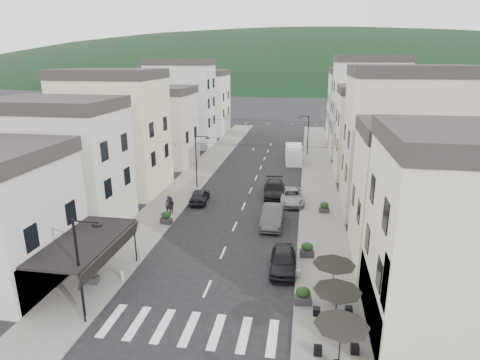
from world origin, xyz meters
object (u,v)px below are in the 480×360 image
object	(u,v)px
parked_car_b	(273,216)
parked_car_d	(275,190)
pedestrian_b	(171,205)
pedestrian_a	(169,205)
parked_car_c	(291,196)
delivery_van	(294,154)
parked_car_e	(200,196)
parked_car_a	(283,261)

from	to	relation	value
parked_car_b	parked_car_d	xyz separation A→B (m)	(-0.41, 7.43, -0.04)
pedestrian_b	parked_car_b	bearing A→B (deg)	19.61
parked_car_b	pedestrian_a	size ratio (longest dim) A/B	2.83
parked_car_c	parked_car_d	world-z (taller)	parked_car_d
parked_car_b	delivery_van	world-z (taller)	delivery_van
parked_car_c	pedestrian_a	distance (m)	12.28
parked_car_b	parked_car_d	world-z (taller)	parked_car_b
parked_car_e	pedestrian_a	bearing A→B (deg)	59.11
parked_car_b	pedestrian_b	xyz separation A→B (m)	(-9.59, 0.94, 0.08)
delivery_van	parked_car_b	bearing A→B (deg)	-96.80
parked_car_c	parked_car_e	size ratio (longest dim) A/B	1.23
parked_car_a	parked_car_d	bearing A→B (deg)	94.70
pedestrian_b	parked_car_d	bearing A→B (deg)	60.50
parked_car_d	pedestrian_b	size ratio (longest dim) A/B	3.47
parked_car_b	pedestrian_a	bearing A→B (deg)	176.59
parked_car_c	pedestrian_b	size ratio (longest dim) A/B	3.20
parked_car_a	delivery_van	bearing A→B (deg)	88.70
parked_car_a	parked_car_c	world-z (taller)	parked_car_a
parked_car_b	delivery_van	distance (m)	22.50
parked_car_a	parked_car_d	distance (m)	15.32
delivery_van	pedestrian_b	size ratio (longest dim) A/B	3.58
parked_car_d	parked_car_e	xyz separation A→B (m)	(-7.40, -2.83, -0.10)
delivery_van	pedestrian_a	xyz separation A→B (m)	(-10.70, -21.77, -0.28)
delivery_van	pedestrian_b	world-z (taller)	delivery_van
pedestrian_b	pedestrian_a	bearing A→B (deg)	-89.00
parked_car_c	parked_car_b	bearing A→B (deg)	-109.85
parked_car_c	delivery_van	xyz separation A→B (m)	(-0.39, 16.50, 0.59)
parked_car_e	pedestrian_b	bearing A→B (deg)	59.01
parked_car_e	pedestrian_b	size ratio (longest dim) A/B	2.60
parked_car_e	parked_car_d	bearing A→B (deg)	-164.13
pedestrian_a	pedestrian_b	xyz separation A→B (m)	(0.11, 0.25, -0.11)
parked_car_c	delivery_van	size ratio (longest dim) A/B	0.90
parked_car_a	parked_car_d	xyz separation A→B (m)	(-1.80, 15.21, 0.06)
parked_car_a	parked_car_d	world-z (taller)	parked_car_d
parked_car_c	parked_car_e	bearing A→B (deg)	-178.31
parked_car_a	parked_car_c	bearing A→B (deg)	87.95
parked_car_e	pedestrian_a	size ratio (longest dim) A/B	2.29
parked_car_c	pedestrian_a	xyz separation A→B (m)	(-11.09, -5.27, 0.31)
parked_car_b	parked_car_a	bearing A→B (deg)	-79.18
parked_car_d	parked_car_e	distance (m)	7.92
parked_car_a	pedestrian_a	size ratio (longest dim) A/B	2.43
parked_car_d	pedestrian_b	world-z (taller)	pedestrian_b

